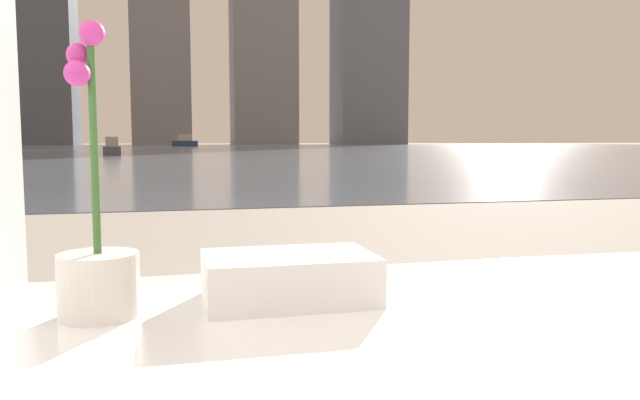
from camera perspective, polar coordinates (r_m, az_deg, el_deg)
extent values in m
cube|color=white|center=(0.82, 22.59, -15.75)|extent=(1.31, 1.08, 0.04)
cylinder|color=silver|center=(1.02, -19.57, -7.34)|extent=(0.12, 0.12, 0.10)
cylinder|color=#38662D|center=(0.99, -19.96, 4.73)|extent=(0.01, 0.01, 0.33)
sphere|color=#CC3899|center=(1.00, -20.13, 14.14)|extent=(0.04, 0.04, 0.04)
sphere|color=#CC3899|center=(1.02, -21.17, 12.24)|extent=(0.04, 0.04, 0.04)
sphere|color=#CC3899|center=(0.99, -21.33, 10.73)|extent=(0.04, 0.04, 0.04)
cube|color=white|center=(1.06, -2.85, -8.16)|extent=(0.28, 0.18, 0.04)
cube|color=white|center=(1.05, -2.86, -6.04)|extent=(0.28, 0.18, 0.04)
cube|color=slate|center=(62.21, -13.67, 4.60)|extent=(180.00, 110.00, 0.01)
cube|color=#4C4C51|center=(35.54, -18.46, 4.30)|extent=(1.06, 2.66, 0.46)
cube|color=#B2A893|center=(35.54, -18.49, 5.09)|extent=(0.71, 1.02, 0.52)
cube|color=navy|center=(82.94, -12.27, 5.06)|extent=(3.26, 4.28, 0.72)
cube|color=#B2A893|center=(82.94, -12.29, 5.60)|extent=(1.66, 1.85, 0.82)
cube|color=slate|center=(126.13, 4.45, 14.44)|extent=(13.15, 9.83, 40.96)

